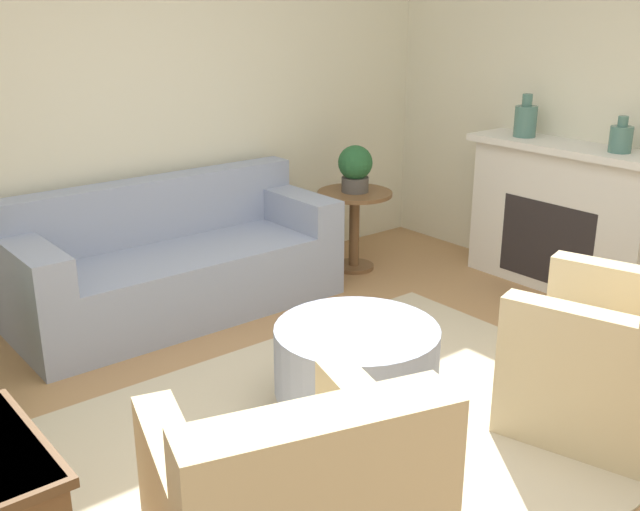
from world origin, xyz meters
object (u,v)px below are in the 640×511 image
object	(u,v)px
ottoman_table	(356,359)
vase_mantel_near	(526,120)
potted_plant_on_side_table	(355,167)
side_table	(354,216)
vase_mantel_far	(621,138)
couch	(176,265)
armchair_right	(617,359)

from	to	relation	value
ottoman_table	vase_mantel_near	size ratio (longest dim) A/B	2.69
potted_plant_on_side_table	ottoman_table	bearing A→B (deg)	-131.17
side_table	vase_mantel_far	xyz separation A→B (m)	(0.90, -1.62, 0.73)
side_table	couch	bearing A→B (deg)	175.15
armchair_right	ottoman_table	xyz separation A→B (m)	(-0.91, 0.89, -0.06)
armchair_right	vase_mantel_far	size ratio (longest dim) A/B	4.28
couch	armchair_right	size ratio (longest dim) A/B	2.13
couch	side_table	size ratio (longest dim) A/B	3.48
vase_mantel_far	side_table	bearing A→B (deg)	118.90
vase_mantel_far	armchair_right	bearing A→B (deg)	-147.19
armchair_right	potted_plant_on_side_table	bearing A→B (deg)	78.16
vase_mantel_far	couch	bearing A→B (deg)	143.82
ottoman_table	vase_mantel_far	distance (m)	2.49
ottoman_table	couch	bearing A→B (deg)	91.74
couch	armchair_right	distance (m)	2.84
couch	vase_mantel_near	distance (m)	2.73
ottoman_table	vase_mantel_near	world-z (taller)	vase_mantel_near
couch	vase_mantel_near	bearing A→B (deg)	-22.48
vase_mantel_near	armchair_right	bearing A→B (deg)	-130.36
couch	vase_mantel_near	size ratio (longest dim) A/B	7.02
side_table	vase_mantel_near	world-z (taller)	vase_mantel_near
vase_mantel_far	vase_mantel_near	bearing A→B (deg)	90.00
vase_mantel_near	potted_plant_on_side_table	bearing A→B (deg)	136.07
ottoman_table	potted_plant_on_side_table	size ratio (longest dim) A/B	2.34
ottoman_table	vase_mantel_far	xyz separation A→B (m)	(2.34, 0.03, 0.86)
armchair_right	vase_mantel_near	distance (m)	2.36
vase_mantel_near	potted_plant_on_side_table	size ratio (longest dim) A/B	0.87
side_table	potted_plant_on_side_table	bearing A→B (deg)	-90.00
vase_mantel_near	vase_mantel_far	size ratio (longest dim) A/B	1.30
couch	vase_mantel_near	world-z (taller)	vase_mantel_near
couch	armchair_right	xyz separation A→B (m)	(0.96, -2.67, 0.04)
vase_mantel_near	potted_plant_on_side_table	distance (m)	1.30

